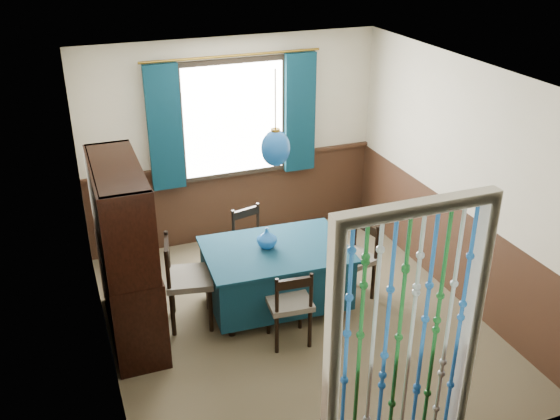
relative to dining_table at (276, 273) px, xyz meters
name	(u,v)px	position (x,y,z in m)	size (l,w,h in m)	color
floor	(295,321)	(0.08, -0.32, -0.41)	(4.00, 4.00, 0.00)	brown
ceiling	(298,76)	(0.08, -0.32, 2.09)	(4.00, 4.00, 0.00)	silver
wall_back	(233,142)	(0.08, 1.68, 0.84)	(3.60, 3.60, 0.00)	beige
wall_front	(411,333)	(0.08, -2.32, 0.84)	(3.60, 3.60, 0.00)	beige
wall_left	(97,243)	(-1.72, -0.32, 0.84)	(4.00, 4.00, 0.00)	beige
wall_right	(459,183)	(1.88, -0.32, 0.84)	(4.00, 4.00, 0.00)	beige
wainscot_back	(235,200)	(0.08, 1.67, 0.09)	(3.60, 3.60, 0.00)	#372014
wainscot_front	(400,418)	(0.08, -2.30, 0.09)	(3.60, 3.60, 0.00)	#372014
wainscot_left	(109,317)	(-1.70, -0.32, 0.09)	(4.00, 4.00, 0.00)	#372014
wainscot_right	(449,247)	(1.87, -0.32, 0.09)	(4.00, 4.00, 0.00)	#372014
window	(234,119)	(0.08, 1.63, 1.14)	(1.32, 0.12, 1.42)	black
doorway	(403,352)	(0.08, -2.26, 0.64)	(1.16, 0.12, 2.18)	silver
dining_table	(276,273)	(0.00, 0.00, 0.00)	(1.49, 1.08, 0.69)	#0B2A3A
chair_near	(290,304)	(-0.09, -0.61, 0.03)	(0.44, 0.42, 0.82)	black
chair_far	(253,242)	(-0.03, 0.67, 0.03)	(0.48, 0.47, 0.81)	black
chair_left	(186,279)	(-0.92, 0.06, 0.09)	(0.53, 0.54, 0.94)	black
chair_right	(354,258)	(0.84, -0.09, 0.05)	(0.49, 0.50, 0.86)	black
sideboard	(128,279)	(-1.46, 0.08, 0.20)	(0.48, 1.35, 1.76)	black
pendant_lamp	(275,148)	(0.00, 0.00, 1.36)	(0.28, 0.28, 0.91)	olive
vase_table	(267,239)	(-0.07, 0.06, 0.38)	(0.19, 0.19, 0.19)	#16509B
bowl_shelf	(134,236)	(-1.40, -0.26, 0.82)	(0.20, 0.20, 0.05)	beige
vase_sideboard	(126,231)	(-1.40, 0.34, 0.58)	(0.20, 0.20, 0.20)	beige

